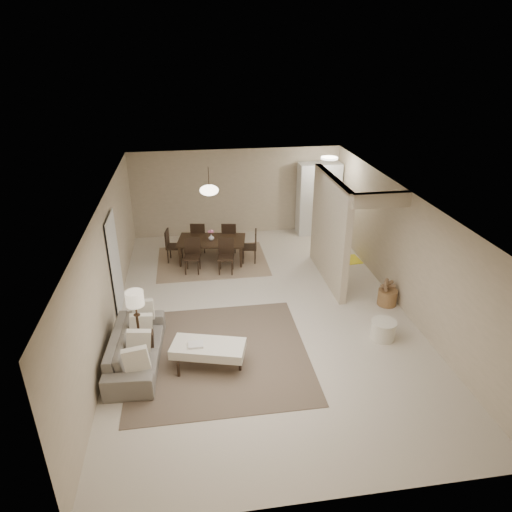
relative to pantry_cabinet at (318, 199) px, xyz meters
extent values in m
plane|color=beige|center=(-2.35, -4.15, -1.05)|extent=(9.00, 9.00, 0.00)
plane|color=white|center=(-2.35, -4.15, 1.45)|extent=(9.00, 9.00, 0.00)
plane|color=tan|center=(-2.35, 0.35, 0.20)|extent=(6.00, 0.00, 6.00)
plane|color=tan|center=(-5.35, -4.15, 0.20)|extent=(0.00, 9.00, 9.00)
plane|color=tan|center=(0.65, -4.15, 0.20)|extent=(0.00, 9.00, 9.00)
cube|color=tan|center=(-0.55, -2.90, 0.20)|extent=(0.15, 2.50, 2.50)
cube|color=black|center=(-5.32, -3.55, -0.03)|extent=(0.04, 0.90, 2.04)
cube|color=white|center=(0.00, 0.00, 0.00)|extent=(1.20, 0.55, 2.10)
cylinder|color=white|center=(-0.05, -0.95, 1.41)|extent=(0.44, 0.44, 0.05)
cube|color=brown|center=(-3.34, -5.51, -1.04)|extent=(3.20, 3.20, 0.01)
imported|color=slate|center=(-4.80, -5.51, -0.75)|extent=(2.12, 0.94, 0.61)
cube|color=white|center=(-3.54, -5.81, -0.68)|extent=(1.37, 0.89, 0.17)
cylinder|color=black|center=(-4.07, -6.02, -0.91)|extent=(0.05, 0.05, 0.28)
cylinder|color=black|center=(-3.02, -6.02, -0.91)|extent=(0.05, 0.05, 0.28)
cylinder|color=black|center=(-4.07, -5.60, -0.91)|extent=(0.05, 0.05, 0.28)
cylinder|color=black|center=(-3.02, -5.60, -0.91)|extent=(0.05, 0.05, 0.28)
cube|color=black|center=(-4.75, -5.27, -0.78)|extent=(0.52, 0.52, 0.53)
cylinder|color=#402C1B|center=(-4.75, -5.27, -0.37)|extent=(0.12, 0.12, 0.30)
cylinder|color=#402C1B|center=(-4.75, -5.27, -0.09)|extent=(0.03, 0.03, 0.26)
cylinder|color=beige|center=(-4.75, -5.27, 0.11)|extent=(0.32, 0.32, 0.26)
cylinder|color=white|center=(-0.19, -5.47, -0.86)|extent=(0.48, 0.48, 0.37)
cylinder|color=brown|center=(0.40, -4.28, -0.88)|extent=(0.54, 0.54, 0.35)
cube|color=#846952|center=(-3.22, -1.56, -1.04)|extent=(2.80, 2.10, 0.01)
imported|color=black|center=(-3.22, -1.56, -0.75)|extent=(1.84, 1.22, 0.60)
imported|color=white|center=(-3.22, -1.56, -0.37)|extent=(0.19, 0.19, 0.16)
cube|color=yellow|center=(0.15, -2.03, -1.04)|extent=(0.98, 0.64, 0.01)
cylinder|color=#402C1B|center=(-3.22, -1.56, 1.20)|extent=(0.02, 0.02, 0.50)
ellipsoid|color=#FFEAC6|center=(-3.22, -1.56, 0.87)|extent=(0.46, 0.46, 0.25)
camera|label=1|loc=(-3.68, -12.33, 4.12)|focal=32.00mm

